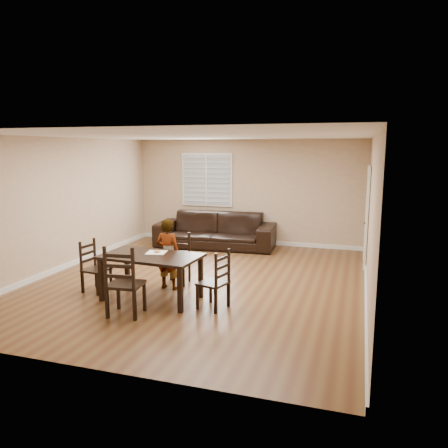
{
  "coord_description": "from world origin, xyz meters",
  "views": [
    {
      "loc": [
        2.83,
        -7.45,
        2.49
      ],
      "look_at": [
        0.27,
        0.65,
        1.0
      ],
      "focal_mm": 35.0,
      "sensor_mm": 36.0,
      "label": 1
    }
  ],
  "objects": [
    {
      "name": "room",
      "position": [
        0.04,
        0.18,
        1.81
      ],
      "size": [
        6.04,
        7.04,
        2.72
      ],
      "color": "tan",
      "rests_on": "ground"
    },
    {
      "name": "chair_far",
      "position": [
        -0.45,
        -2.04,
        0.5
      ],
      "size": [
        0.55,
        0.52,
        1.09
      ],
      "rotation": [
        0.0,
        0.0,
        3.27
      ],
      "color": "black",
      "rests_on": "ground"
    },
    {
      "name": "chair_right",
      "position": [
        0.8,
        -1.29,
        0.43
      ],
      "size": [
        0.49,
        0.51,
        0.94
      ],
      "rotation": [
        0.0,
        0.0,
        -1.83
      ],
      "color": "black",
      "rests_on": "ground"
    },
    {
      "name": "chair_near",
      "position": [
        -0.36,
        -0.16,
        0.43
      ],
      "size": [
        0.45,
        0.43,
        0.94
      ],
      "rotation": [
        0.0,
        0.0,
        0.07
      ],
      "color": "black",
      "rests_on": "ground"
    },
    {
      "name": "donut",
      "position": [
        -0.38,
        -1.0,
        0.78
      ],
      "size": [
        0.11,
        0.11,
        0.04
      ],
      "color": "#D0944A",
      "rests_on": "napkin"
    },
    {
      "name": "ground",
      "position": [
        0.0,
        0.0,
        0.0
      ],
      "size": [
        7.0,
        7.0,
        0.0
      ],
      "primitive_type": "plane",
      "color": "brown",
      "rests_on": "ground"
    },
    {
      "name": "napkin",
      "position": [
        -0.4,
        -1.0,
        0.76
      ],
      "size": [
        0.37,
        0.37,
        0.0
      ],
      "primitive_type": "cube",
      "rotation": [
        0.0,
        0.0,
        0.2
      ],
      "color": "silver",
      "rests_on": "dining_table"
    },
    {
      "name": "child",
      "position": [
        -0.37,
        -0.6,
        0.63
      ],
      "size": [
        0.49,
        0.35,
        1.27
      ],
      "primitive_type": "imported",
      "rotation": [
        0.0,
        0.0,
        3.05
      ],
      "color": "gray",
      "rests_on": "ground"
    },
    {
      "name": "dining_table",
      "position": [
        -0.42,
        -1.18,
        0.67
      ],
      "size": [
        1.67,
        1.02,
        0.76
      ],
      "rotation": [
        0.0,
        0.0,
        -0.07
      ],
      "color": "black",
      "rests_on": "ground"
    },
    {
      "name": "chair_left",
      "position": [
        -1.63,
        -1.09,
        0.41
      ],
      "size": [
        0.43,
        0.45,
        0.91
      ],
      "rotation": [
        0.0,
        0.0,
        1.45
      ],
      "color": "black",
      "rests_on": "ground"
    },
    {
      "name": "sofa",
      "position": [
        -0.64,
        2.8,
        0.43
      ],
      "size": [
        3.04,
        1.36,
        0.87
      ],
      "primitive_type": "imported",
      "rotation": [
        0.0,
        0.0,
        0.07
      ],
      "color": "black",
      "rests_on": "ground"
    }
  ]
}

